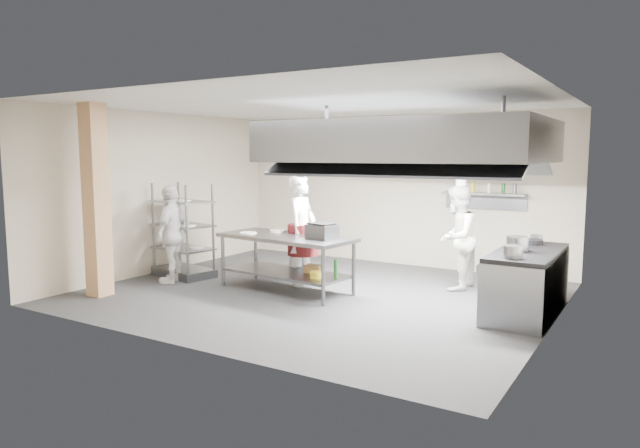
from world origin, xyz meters
The scene contains 23 objects.
floor centered at (0.00, 0.00, 0.00)m, with size 7.00×7.00×0.00m, color #2B2B2D.
ceiling centered at (0.00, 0.00, 3.00)m, with size 7.00×7.00×0.00m, color silver.
wall_back centered at (0.00, 3.00, 1.50)m, with size 7.00×7.00×0.00m, color #BDAE96.
wall_left centered at (-3.50, 0.00, 1.50)m, with size 6.00×6.00×0.00m, color #BDAE96.
wall_right centered at (3.50, 0.00, 1.50)m, with size 6.00×6.00×0.00m, color #BDAE96.
column centered at (-2.90, -1.90, 1.50)m, with size 0.30×0.30×3.00m, color tan.
exhaust_hood centered at (1.30, 0.40, 2.40)m, with size 4.00×2.50×0.60m, color slate.
hood_strip_a centered at (0.40, 0.40, 2.08)m, with size 1.60×0.12×0.04m, color white.
hood_strip_b centered at (2.20, 0.40, 2.08)m, with size 1.60×0.12×0.04m, color white.
wall_shelf centered at (1.80, 2.84, 1.50)m, with size 1.50×0.28×0.04m, color slate.
island centered at (-0.57, -0.11, 0.46)m, with size 2.29×0.95×0.91m, color gray, non-canonical shape.
island_worktop centered at (-0.57, -0.11, 0.88)m, with size 2.29×0.95×0.06m, color slate.
island_undershelf centered at (-0.57, -0.11, 0.30)m, with size 2.10×0.86×0.04m, color slate.
pass_rack centered at (-2.80, -0.16, 0.85)m, with size 1.13×0.66×1.70m, color slate, non-canonical shape.
cooking_range centered at (3.08, 0.50, 0.42)m, with size 0.80×2.00×0.84m, color slate.
range_top centered at (3.08, 0.50, 0.87)m, with size 0.78×1.96×0.06m, color black.
chef_head centered at (-0.59, 0.41, 0.94)m, with size 0.68×0.45×1.87m, color white.
chef_line centered at (1.77, 1.44, 0.86)m, with size 0.84×0.65×1.72m, color white.
chef_plating centered at (-2.60, -0.62, 0.85)m, with size 0.99×0.41×1.70m, color silver.
griddle centered at (0.08, -0.04, 1.02)m, with size 0.44×0.34×0.21m, color slate.
wicker_basket centered at (-0.11, 0.02, 0.38)m, with size 0.29×0.20×0.12m, color brown.
stockpot centered at (2.96, 0.36, 1.00)m, with size 0.29×0.29×0.20m, color slate.
plate_stack centered at (-2.80, -0.16, 0.55)m, with size 0.28×0.28×0.05m, color white.
Camera 1 is at (4.67, -7.62, 2.21)m, focal length 32.00 mm.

